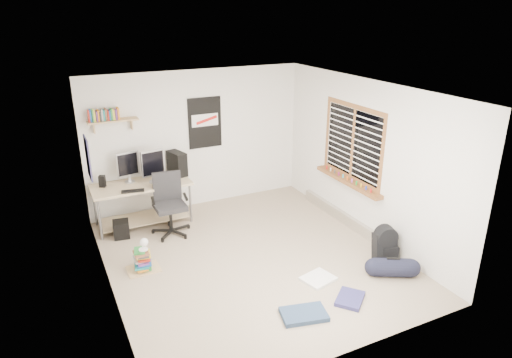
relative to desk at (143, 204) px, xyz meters
name	(u,v)px	position (x,y,z in m)	size (l,w,h in m)	color
floor	(251,258)	(1.16, -1.85, -0.37)	(4.00, 4.50, 0.01)	gray
ceiling	(250,89)	(1.16, -1.85, 2.14)	(4.00, 4.50, 0.01)	white
back_wall	(197,140)	(1.16, 0.40, 0.89)	(4.00, 0.01, 2.50)	silver
left_wall	(102,205)	(-0.85, -1.85, 0.89)	(0.01, 4.50, 2.50)	silver
right_wall	(366,160)	(3.16, -1.85, 0.89)	(0.01, 4.50, 2.50)	silver
desk	(143,204)	(0.00, 0.00, 0.00)	(1.61, 0.71, 0.74)	tan
monitor_left	(129,171)	(-0.15, 0.15, 0.58)	(0.38, 0.09, 0.41)	#98989D
monitor_right	(154,170)	(0.23, -0.03, 0.59)	(0.41, 0.10, 0.45)	#A4A4A9
pc_tower	(177,163)	(0.68, 0.15, 0.58)	(0.19, 0.40, 0.42)	black
keyboard	(133,191)	(-0.19, -0.29, 0.38)	(0.36, 0.12, 0.02)	black
speaker_left	(102,181)	(-0.59, 0.13, 0.47)	(0.10, 0.10, 0.19)	black
speaker_right	(165,179)	(0.35, -0.24, 0.47)	(0.10, 0.10, 0.20)	black
office_chair	(170,206)	(0.32, -0.57, 0.12)	(0.66, 0.66, 1.02)	black
wall_shelf	(113,121)	(-0.29, 0.29, 1.42)	(0.80, 0.22, 0.24)	tan
poster_back_wall	(205,123)	(1.31, 0.38, 1.19)	(0.62, 0.03, 0.92)	black
poster_left_wall	(88,158)	(-0.83, -0.65, 1.14)	(0.02, 0.42, 0.60)	navy
window	(352,143)	(3.11, -1.55, 1.08)	(0.10, 1.50, 1.26)	brown
baseboard_heater	(346,219)	(3.11, -1.55, -0.28)	(0.08, 2.50, 0.18)	#B7B2A8
backpack	(385,247)	(2.91, -2.74, -0.16)	(0.32, 0.26, 0.43)	black
duffel_bag	(393,267)	(2.71, -3.14, -0.22)	(0.26, 0.26, 0.51)	black
tshirt	(318,279)	(1.73, -2.78, -0.34)	(0.42, 0.35, 0.04)	white
jeans_a	(304,314)	(1.14, -3.37, -0.33)	(0.55, 0.35, 0.06)	navy
jeans_b	(350,299)	(1.84, -3.35, -0.34)	(0.41, 0.31, 0.05)	navy
book_stack	(143,260)	(-0.36, -1.47, -0.21)	(0.45, 0.37, 0.31)	brown
desk_lamp	(143,246)	(-0.34, -1.49, 0.02)	(0.13, 0.21, 0.21)	silver
subwoofer	(121,229)	(-0.45, -0.34, -0.22)	(0.25, 0.25, 0.28)	black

